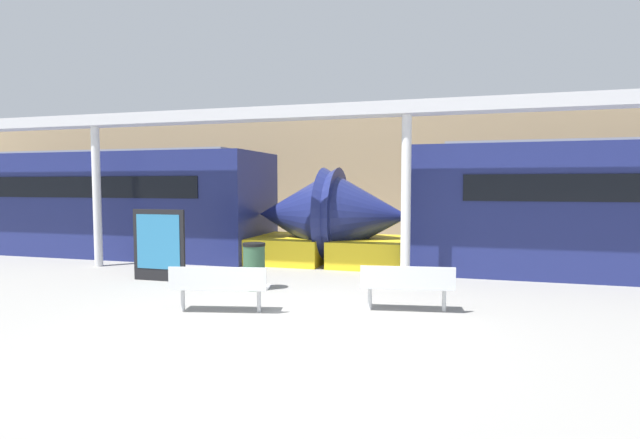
% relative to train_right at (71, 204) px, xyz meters
% --- Properties ---
extents(ground_plane, '(60.00, 60.00, 0.00)m').
position_rel_train_right_xyz_m(ground_plane, '(9.53, -6.34, -1.52)').
color(ground_plane, gray).
extents(station_wall, '(56.00, 0.20, 5.00)m').
position_rel_train_right_xyz_m(station_wall, '(9.53, 5.51, 0.98)').
color(station_wall, '#9E8460').
rests_on(station_wall, ground_plane).
extents(train_right, '(17.73, 2.93, 3.20)m').
position_rel_train_right_xyz_m(train_right, '(0.00, 0.00, 0.00)').
color(train_right, navy).
rests_on(train_right, ground_plane).
extents(bench_near, '(1.63, 0.67, 0.79)m').
position_rel_train_right_xyz_m(bench_near, '(11.32, -4.83, -1.04)').
color(bench_near, silver).
rests_on(bench_near, ground_plane).
extents(bench_far, '(1.70, 0.78, 0.79)m').
position_rel_train_right_xyz_m(bench_far, '(8.28, -5.78, -1.04)').
color(bench_far, silver).
rests_on(bench_far, ground_plane).
extents(trash_bin, '(0.47, 0.47, 0.96)m').
position_rel_train_right_xyz_m(trash_bin, '(8.09, -3.90, -1.04)').
color(trash_bin, '#2D5138').
rests_on(trash_bin, ground_plane).
extents(poster_board, '(1.28, 0.07, 1.61)m').
position_rel_train_right_xyz_m(poster_board, '(5.67, -3.63, -0.71)').
color(poster_board, black).
rests_on(poster_board, ground_plane).
extents(support_column_near, '(0.21, 0.21, 3.67)m').
position_rel_train_right_xyz_m(support_column_near, '(11.01, -2.30, 0.31)').
color(support_column_near, silver).
rests_on(support_column_near, ground_plane).
extents(support_column_far, '(0.21, 0.21, 3.67)m').
position_rel_train_right_xyz_m(support_column_far, '(2.93, -2.30, 0.31)').
color(support_column_far, silver).
rests_on(support_column_far, ground_plane).
extents(canopy_beam, '(28.00, 0.60, 0.28)m').
position_rel_train_right_xyz_m(canopy_beam, '(11.01, -2.30, 2.29)').
color(canopy_beam, '#B7B7BC').
rests_on(canopy_beam, support_column_near).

